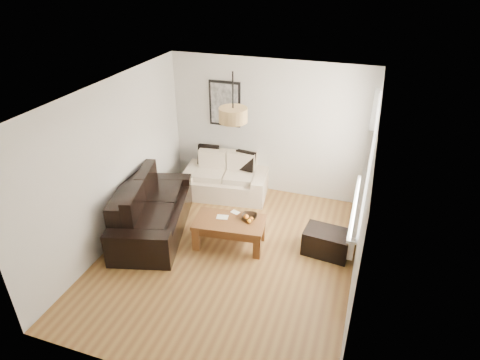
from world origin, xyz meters
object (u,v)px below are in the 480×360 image
(loveseat_cream, at_px, (225,176))
(ottoman, at_px, (327,242))
(sofa_leather, at_px, (152,208))
(coffee_table, at_px, (230,232))

(loveseat_cream, bearing_deg, ottoman, -37.05)
(sofa_leather, distance_m, coffee_table, 1.37)
(ottoman, bearing_deg, sofa_leather, -173.43)
(coffee_table, bearing_deg, loveseat_cream, 112.73)
(loveseat_cream, relative_size, coffee_table, 1.41)
(loveseat_cream, distance_m, coffee_table, 1.62)
(sofa_leather, xyz_separation_m, coffee_table, (1.36, 0.05, -0.21))
(ottoman, bearing_deg, coffee_table, -169.44)
(loveseat_cream, distance_m, sofa_leather, 1.70)
(sofa_leather, height_order, ottoman, sofa_leather)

